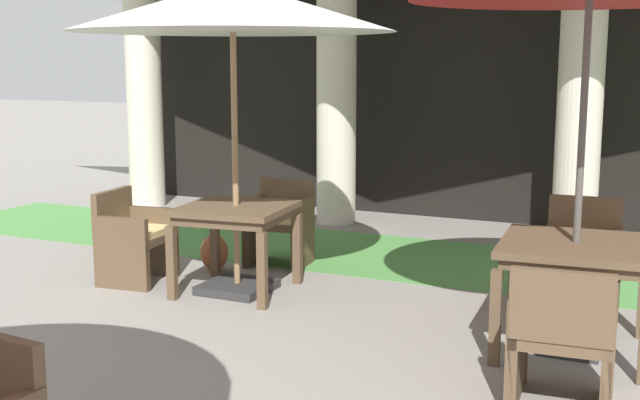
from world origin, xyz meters
name	(u,v)px	position (x,y,z in m)	size (l,w,h in m)	color
lawn_strip	(409,257)	(0.00, 7.26, 0.00)	(11.31, 1.79, 0.01)	#519347
patio_table_near_foreground	(236,218)	(-0.94, 5.52, 0.64)	(0.95, 0.95, 0.74)	brown
patio_umbrella_near_foreground	(233,9)	(-0.94, 5.52, 2.34)	(2.65, 2.65, 2.63)	#2D2D2D
patio_chair_near_foreground_west	(133,238)	(-1.93, 5.41, 0.39)	(0.58, 0.63, 0.81)	brown
patio_chair_near_foreground_north	(280,224)	(-1.04, 6.50, 0.40)	(0.61, 0.55, 0.80)	brown
patio_table_mid_left	(576,257)	(1.84, 5.21, 0.65)	(1.03, 1.03, 0.75)	brown
patio_chair_mid_left_south	(563,338)	(1.91, 4.24, 0.41)	(0.60, 0.63, 0.85)	brown
patio_chair_mid_left_north	(582,260)	(1.77, 6.17, 0.41)	(0.62, 0.62, 0.87)	brown
terracotta_urn	(214,252)	(-1.50, 6.05, 0.17)	(0.26, 0.26, 0.42)	#9E5633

